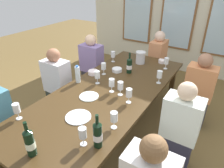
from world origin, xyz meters
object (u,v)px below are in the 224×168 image
(dining_table, at_px, (108,94))
(wine_glass_7, at_px, (16,109))
(metal_pitcher, at_px, (140,58))
(wine_glass_9, at_px, (120,86))
(wine_glass_1, at_px, (83,133))
(tasting_bowl_0, at_px, (162,61))
(tasting_bowl_1, at_px, (117,70))
(seated_person_4, at_px, (92,67))
(white_plate_0, at_px, (78,117))
(wine_glass_6, at_px, (97,75))
(water_bottle, at_px, (78,74))
(seated_person_5, at_px, (198,93))
(wine_glass_0, at_px, (113,55))
(wine_glass_2, at_px, (112,83))
(wine_glass_5, at_px, (129,93))
(white_plate_1, at_px, (89,96))
(wine_bottle_2, at_px, (30,143))
(seated_person_6, at_px, (157,62))
(wine_glass_3, at_px, (104,67))
(wine_glass_4, at_px, (160,75))
(seated_person_2, at_px, (58,86))
(tasting_bowl_2, at_px, (93,72))
(wine_bottle_0, at_px, (129,65))
(wine_bottle_1, at_px, (98,135))
(seated_person_3, at_px, (179,130))
(wine_glass_10, at_px, (166,61))
(wine_glass_8, at_px, (114,118))

(dining_table, bearing_deg, wine_glass_7, -115.79)
(metal_pitcher, xyz_separation_m, wine_glass_9, (0.21, -1.01, 0.02))
(wine_glass_1, bearing_deg, tasting_bowl_0, 91.62)
(tasting_bowl_1, bearing_deg, seated_person_4, 155.82)
(white_plate_0, distance_m, wine_glass_6, 0.74)
(water_bottle, xyz_separation_m, seated_person_5, (1.37, 0.95, -0.33))
(tasting_bowl_0, relative_size, wine_glass_0, 0.67)
(water_bottle, distance_m, wine_glass_0, 0.85)
(wine_glass_2, relative_size, seated_person_4, 0.16)
(water_bottle, height_order, seated_person_5, seated_person_5)
(wine_glass_5, height_order, seated_person_5, seated_person_5)
(white_plate_1, xyz_separation_m, wine_glass_6, (-0.11, 0.32, 0.11))
(wine_glass_5, bearing_deg, wine_bottle_2, -105.85)
(wine_glass_0, bearing_deg, seated_person_6, 63.43)
(wine_glass_3, relative_size, wine_glass_6, 1.00)
(wine_glass_4, xyz_separation_m, seated_person_2, (-1.37, -0.51, -0.33))
(dining_table, distance_m, water_bottle, 0.49)
(tasting_bowl_2, xyz_separation_m, wine_glass_4, (0.89, 0.25, 0.09))
(wine_bottle_2, height_order, wine_glass_3, wine_bottle_2)
(seated_person_2, bearing_deg, seated_person_5, 26.58)
(seated_person_5, bearing_deg, tasting_bowl_2, -154.13)
(wine_glass_2, bearing_deg, wine_bottle_0, 97.05)
(wine_glass_0, xyz_separation_m, seated_person_6, (0.44, 0.88, -0.34))
(metal_pitcher, xyz_separation_m, wine_glass_0, (-0.40, -0.17, 0.03))
(tasting_bowl_0, distance_m, wine_glass_1, 2.06)
(wine_bottle_1, distance_m, seated_person_4, 2.16)
(seated_person_3, bearing_deg, wine_bottle_1, -120.94)
(wine_glass_4, distance_m, wine_glass_6, 0.81)
(seated_person_6, bearing_deg, wine_glass_10, -61.52)
(seated_person_5, bearing_deg, wine_glass_8, -108.54)
(wine_glass_9, bearing_deg, seated_person_2, 178.90)
(wine_bottle_1, bearing_deg, wine_glass_1, -155.58)
(tasting_bowl_1, bearing_deg, water_bottle, -115.25)
(tasting_bowl_0, relative_size, seated_person_4, 0.10)
(tasting_bowl_0, distance_m, wine_glass_8, 1.75)
(wine_bottle_0, xyz_separation_m, wine_glass_3, (-0.28, -0.24, 0.00))
(white_plate_0, relative_size, tasting_bowl_1, 1.79)
(metal_pitcher, xyz_separation_m, wine_glass_6, (-0.18, -0.91, 0.02))
(wine_glass_6, relative_size, seated_person_4, 0.16)
(tasting_bowl_0, distance_m, wine_glass_5, 1.30)
(seated_person_3, bearing_deg, wine_glass_3, 163.85)
(metal_pitcher, xyz_separation_m, tasting_bowl_2, (-0.40, -0.73, -0.07))
(seated_person_4, bearing_deg, wine_glass_6, -48.23)
(wine_glass_2, relative_size, wine_glass_8, 1.00)
(dining_table, xyz_separation_m, wine_bottle_2, (0.03, -1.17, 0.18))
(dining_table, distance_m, white_plate_0, 0.61)
(dining_table, relative_size, wine_bottle_2, 8.36)
(dining_table, distance_m, metal_pitcher, 1.01)
(wine_glass_4, relative_size, wine_glass_7, 1.00)
(tasting_bowl_1, bearing_deg, wine_glass_2, -65.49)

